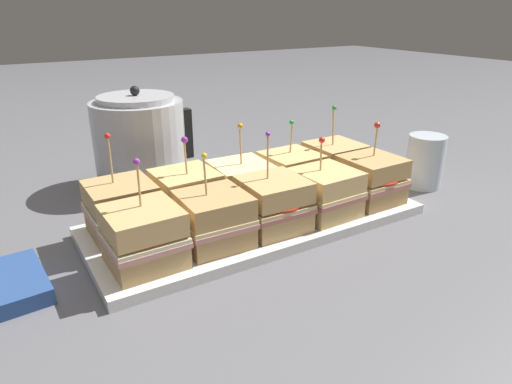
% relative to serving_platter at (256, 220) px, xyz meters
% --- Properties ---
extents(ground_plane, '(6.00, 6.00, 0.00)m').
position_rel_serving_platter_xyz_m(ground_plane, '(0.00, 0.00, -0.01)').
color(ground_plane, slate).
extents(serving_platter, '(0.60, 0.25, 0.02)m').
position_rel_serving_platter_xyz_m(serving_platter, '(0.00, 0.00, 0.00)').
color(serving_platter, white).
rests_on(serving_platter, ground_plane).
extents(sandwich_front_far_left, '(0.11, 0.11, 0.16)m').
position_rel_serving_platter_xyz_m(sandwich_front_far_left, '(-0.23, -0.06, 0.05)').
color(sandwich_front_far_left, tan).
rests_on(sandwich_front_far_left, serving_platter).
extents(sandwich_front_left, '(0.11, 0.11, 0.15)m').
position_rel_serving_platter_xyz_m(sandwich_front_left, '(-0.11, -0.05, 0.05)').
color(sandwich_front_left, tan).
rests_on(sandwich_front_left, serving_platter).
extents(sandwich_front_center, '(0.11, 0.11, 0.17)m').
position_rel_serving_platter_xyz_m(sandwich_front_center, '(-0.00, -0.06, 0.05)').
color(sandwich_front_center, tan).
rests_on(sandwich_front_center, serving_platter).
extents(sandwich_front_right, '(0.11, 0.11, 0.14)m').
position_rel_serving_platter_xyz_m(sandwich_front_right, '(0.11, -0.06, 0.05)').
color(sandwich_front_right, tan).
rests_on(sandwich_front_right, serving_platter).
extents(sandwich_front_far_right, '(0.11, 0.11, 0.15)m').
position_rel_serving_platter_xyz_m(sandwich_front_far_right, '(0.23, -0.06, 0.05)').
color(sandwich_front_far_right, tan).
rests_on(sandwich_front_far_right, serving_platter).
extents(sandwich_back_far_left, '(0.11, 0.11, 0.17)m').
position_rel_serving_platter_xyz_m(sandwich_back_far_left, '(-0.22, 0.06, 0.05)').
color(sandwich_back_far_left, tan).
rests_on(sandwich_back_far_left, serving_platter).
extents(sandwich_back_left, '(0.11, 0.11, 0.15)m').
position_rel_serving_platter_xyz_m(sandwich_back_left, '(-0.11, 0.05, 0.05)').
color(sandwich_back_left, tan).
rests_on(sandwich_back_left, serving_platter).
extents(sandwich_back_center, '(0.11, 0.11, 0.16)m').
position_rel_serving_platter_xyz_m(sandwich_back_center, '(0.00, 0.06, 0.05)').
color(sandwich_back_center, beige).
rests_on(sandwich_back_center, serving_platter).
extents(sandwich_back_right, '(0.11, 0.11, 0.15)m').
position_rel_serving_platter_xyz_m(sandwich_back_right, '(0.12, 0.06, 0.05)').
color(sandwich_back_right, tan).
rests_on(sandwich_back_right, serving_platter).
extents(sandwich_back_far_right, '(0.11, 0.11, 0.17)m').
position_rel_serving_platter_xyz_m(sandwich_back_far_right, '(0.23, 0.05, 0.05)').
color(sandwich_back_far_right, tan).
rests_on(sandwich_back_far_right, serving_platter).
extents(kettle_steel, '(0.22, 0.19, 0.22)m').
position_rel_serving_platter_xyz_m(kettle_steel, '(-0.11, 0.31, 0.09)').
color(kettle_steel, '#B7BABF').
rests_on(kettle_steel, ground_plane).
extents(drinking_glass, '(0.08, 0.08, 0.12)m').
position_rel_serving_platter_xyz_m(drinking_glass, '(0.42, -0.03, 0.05)').
color(drinking_glass, silver).
rests_on(drinking_glass, ground_plane).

